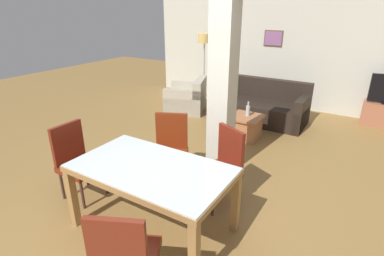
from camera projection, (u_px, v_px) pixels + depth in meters
ground_plane at (155, 226)px, 3.36m from camera, size 18.00×18.00×0.00m
back_wall at (291, 50)px, 6.94m from camera, size 7.20×0.09×2.70m
divider_pillar at (223, 83)px, 3.97m from camera, size 0.30×0.32×2.70m
dining_table at (152, 179)px, 3.13m from camera, size 1.66×0.96×0.77m
dining_chair_far_left at (170, 147)px, 4.07m from camera, size 0.61×0.61×0.96m
dining_chair_head_left at (77, 159)px, 3.75m from camera, size 0.46×0.46×0.96m
dining_chair_far_right at (222, 164)px, 3.63m from camera, size 0.61×0.61×0.96m
dining_chair_near_right at (124, 255)px, 2.29m from camera, size 0.61×0.61×0.96m
sofa at (259, 107)px, 6.42m from camera, size 1.95×0.90×0.86m
armchair at (187, 99)px, 7.02m from camera, size 1.12×1.16×0.76m
coffee_table at (246, 127)px, 5.54m from camera, size 0.56×0.58×0.44m
bottle at (248, 110)px, 5.44m from camera, size 0.07×0.07×0.26m
floor_lamp at (204, 45)px, 7.55m from camera, size 0.32×0.32×1.67m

